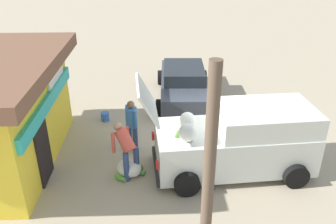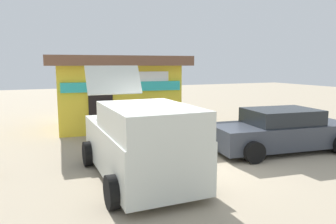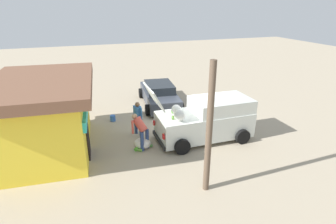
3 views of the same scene
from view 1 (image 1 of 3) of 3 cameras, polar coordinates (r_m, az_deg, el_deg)
The scene contains 8 objects.
ground_plane at distance 11.02m, azimuth 6.62°, elevation -5.11°, with size 60.00×60.00×0.00m, color tan.
delivery_van at distance 9.56m, azimuth 11.41°, elevation -4.43°, with size 2.16×4.58×2.64m.
parked_sedan at distance 13.76m, azimuth 2.55°, elevation 4.64°, with size 4.59×2.49×1.31m.
vendor_standing at distance 10.29m, azimuth -5.92°, elevation -1.63°, with size 0.51×0.46×1.59m.
customer_bending at distance 9.19m, azimuth -6.80°, elevation -5.52°, with size 0.73×0.69×1.48m.
unloaded_banana_pile at distance 9.55m, azimuth -6.30°, elevation -9.13°, with size 0.81×0.87×0.45m.
paint_bucket at distance 12.40m, azimuth -10.17°, elevation -0.74°, with size 0.28×0.28×0.30m, color blue.
utility_pole at distance 5.89m, azimuth 6.53°, elevation -11.60°, with size 0.20×0.20×4.25m, color brown.
Camera 1 is at (-9.09, 2.38, 5.75)m, focal length 37.62 mm.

